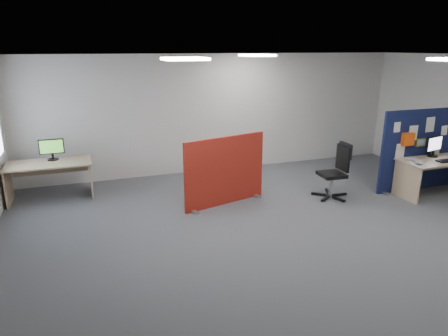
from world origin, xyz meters
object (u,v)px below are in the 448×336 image
object	(u,v)px
monitor_second	(52,149)
office_chair	(337,168)
second_desk	(50,171)
navy_divider	(422,150)
monitor_main	(434,145)
main_desk	(438,167)
red_divider	(225,172)

from	to	relation	value
monitor_second	office_chair	distance (m)	5.53
second_desk	navy_divider	bearing A→B (deg)	-14.81
monitor_main	navy_divider	bearing A→B (deg)	107.67
monitor_main	monitor_second	world-z (taller)	monitor_second
main_desk	monitor_main	xyz separation A→B (m)	(-0.01, 0.17, 0.41)
main_desk	red_divider	xyz separation A→B (m)	(-4.17, 0.87, 0.08)
monitor_main	main_desk	bearing A→B (deg)	-100.86
navy_divider	office_chair	size ratio (longest dim) A/B	1.90
red_divider	second_desk	world-z (taller)	red_divider
red_divider	monitor_second	world-z (taller)	red_divider
navy_divider	monitor_main	world-z (taller)	navy_divider
main_desk	second_desk	distance (m)	7.60
second_desk	monitor_second	world-z (taller)	monitor_second
second_desk	office_chair	size ratio (longest dim) A/B	1.45
red_divider	monitor_second	distance (m)	3.39
main_desk	monitor_main	bearing A→B (deg)	91.95
monitor_main	office_chair	size ratio (longest dim) A/B	0.44
monitor_second	red_divider	bearing A→B (deg)	-28.87
second_desk	monitor_main	bearing A→B (deg)	-15.96
main_desk	monitor_second	size ratio (longest dim) A/B	3.61
red_divider	monitor_second	xyz separation A→B (m)	(-3.02, 1.51, 0.32)
main_desk	red_divider	distance (m)	4.26
second_desk	monitor_second	distance (m)	0.44
office_chair	second_desk	bearing A→B (deg)	164.70
red_divider	navy_divider	bearing A→B (deg)	-22.45
navy_divider	main_desk	bearing A→B (deg)	-72.07
monitor_main	second_desk	size ratio (longest dim) A/B	0.30
monitor_second	office_chair	size ratio (longest dim) A/B	0.43
second_desk	main_desk	bearing A→B (deg)	-17.18
monitor_main	monitor_second	bearing A→B (deg)	150.09
monitor_main	red_divider	size ratio (longest dim) A/B	0.28
office_chair	navy_divider	bearing A→B (deg)	-1.15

